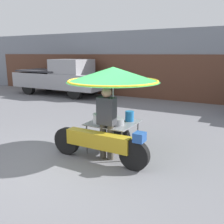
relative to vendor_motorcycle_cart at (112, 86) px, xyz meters
name	(u,v)px	position (x,y,z in m)	size (l,w,h in m)	color
ground_plane	(74,162)	(-0.43, -0.87, -1.53)	(36.00, 36.00, 0.00)	slate
shopfront_building	(183,65)	(-0.43, 8.15, 0.15)	(28.00, 2.06, 3.37)	gray
vendor_motorcycle_cart	(112,86)	(0.00, 0.00, 0.00)	(2.27, 2.05, 1.94)	black
vendor_person	(107,120)	(0.08, -0.36, -0.66)	(0.38, 0.22, 1.55)	#4C473D
pickup_truck	(62,77)	(-6.39, 5.90, -0.57)	(5.35, 1.88, 1.94)	black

